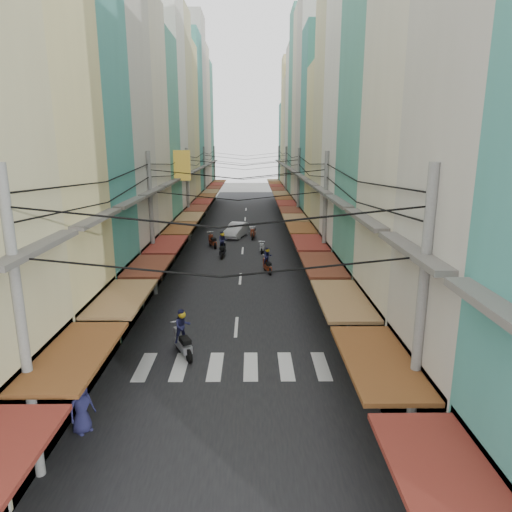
{
  "coord_description": "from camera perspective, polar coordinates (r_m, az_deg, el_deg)",
  "views": [
    {
      "loc": [
        0.75,
        -22.47,
        8.62
      ],
      "look_at": [
        1.01,
        3.84,
        2.08
      ],
      "focal_mm": 32.0,
      "sensor_mm": 36.0,
      "label": 1
    }
  ],
  "objects": [
    {
      "name": "pedestrians",
      "position": [
        25.06,
        -11.82,
        -4.0
      ],
      "size": [
        14.18,
        23.77,
        2.17
      ],
      "color": "#2A1F2A",
      "rests_on": "ground"
    },
    {
      "name": "utility_poles",
      "position": [
        37.54,
        -1.73,
        10.85
      ],
      "size": [
        10.2,
        66.13,
        8.2
      ],
      "color": "gray",
      "rests_on": "ground"
    },
    {
      "name": "parked_scooters",
      "position": [
        20.44,
        10.34,
        -9.75
      ],
      "size": [
        13.1,
        15.37,
        1.02
      ],
      "color": "black",
      "rests_on": "ground"
    },
    {
      "name": "building_row_left",
      "position": [
        40.0,
        -13.56,
        15.24
      ],
      "size": [
        7.8,
        67.67,
        23.7
      ],
      "color": "silver",
      "rests_on": "ground"
    },
    {
      "name": "traffic_sign",
      "position": [
        20.3,
        11.42,
        -5.81
      ],
      "size": [
        0.1,
        0.57,
        2.59
      ],
      "color": "gray",
      "rests_on": "ground"
    },
    {
      "name": "sidewalk_right",
      "position": [
        43.71,
        7.02,
        2.51
      ],
      "size": [
        3.0,
        80.0,
        0.06
      ],
      "primitive_type": "cube",
      "color": "gray",
      "rests_on": "ground"
    },
    {
      "name": "market_umbrella",
      "position": [
        21.2,
        17.23,
        -5.11
      ],
      "size": [
        2.07,
        2.07,
        2.18
      ],
      "color": "#B2B2B7",
      "rests_on": "ground"
    },
    {
      "name": "road",
      "position": [
        43.34,
        -1.54,
        2.49
      ],
      "size": [
        10.0,
        80.0,
        0.02
      ],
      "primitive_type": "cube",
      "color": "black",
      "rests_on": "ground"
    },
    {
      "name": "sidewalk_left",
      "position": [
        43.93,
        -10.05,
        2.46
      ],
      "size": [
        3.0,
        80.0,
        0.06
      ],
      "primitive_type": "cube",
      "color": "gray",
      "rests_on": "ground"
    },
    {
      "name": "ground",
      "position": [
        24.07,
        -2.32,
        -7.04
      ],
      "size": [
        160.0,
        160.0,
        0.0
      ],
      "primitive_type": "plane",
      "color": "slate",
      "rests_on": "ground"
    },
    {
      "name": "bicycle",
      "position": [
        22.14,
        15.66,
        -9.51
      ],
      "size": [
        1.74,
        0.78,
        1.16
      ],
      "primitive_type": "imported",
      "rotation": [
        0.0,
        0.0,
        1.48
      ],
      "color": "black",
      "rests_on": "ground"
    },
    {
      "name": "building_row_right",
      "position": [
        39.57,
        10.22,
        14.89
      ],
      "size": [
        7.8,
        68.98,
        22.59
      ],
      "color": "teal",
      "rests_on": "ground"
    },
    {
      "name": "crosswalk",
      "position": [
        18.59,
        -2.89,
        -13.6
      ],
      "size": [
        7.55,
        2.4,
        0.01
      ],
      "color": "silver",
      "rests_on": "ground"
    },
    {
      "name": "white_car",
      "position": [
        43.11,
        -2.4,
        2.4
      ],
      "size": [
        5.04,
        3.14,
        1.66
      ],
      "primitive_type": "imported",
      "rotation": [
        0.0,
        0.0,
        -0.3
      ],
      "color": "silver",
      "rests_on": "ground"
    },
    {
      "name": "moving_scooters",
      "position": [
        31.61,
        -3.12,
        -0.83
      ],
      "size": [
        4.81,
        25.93,
        2.01
      ],
      "color": "black",
      "rests_on": "ground"
    }
  ]
}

